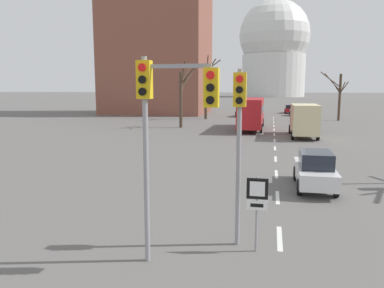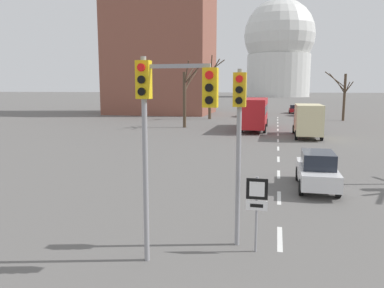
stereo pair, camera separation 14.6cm
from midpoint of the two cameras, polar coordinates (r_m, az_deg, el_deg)
lane_stripe_1 at (r=12.35m, az=13.57°, el=-13.81°), size 0.16×2.00×0.01m
lane_stripe_2 at (r=16.61m, az=13.38°, el=-7.96°), size 0.16×2.00×0.01m
lane_stripe_3 at (r=20.97m, az=13.26°, el=-4.51°), size 0.16×2.00×0.01m
lane_stripe_4 at (r=25.37m, az=13.19°, el=-2.25°), size 0.16×2.00×0.01m
lane_stripe_5 at (r=29.81m, az=13.14°, el=-0.67°), size 0.16×2.00×0.01m
lane_stripe_6 at (r=34.26m, az=13.10°, el=0.51°), size 0.16×2.00×0.01m
lane_stripe_7 at (r=38.72m, az=13.07°, el=1.41°), size 0.16×2.00×0.01m
lane_stripe_8 at (r=43.19m, az=13.05°, el=2.13°), size 0.16×2.00×0.01m
lane_stripe_9 at (r=47.67m, az=13.03°, el=2.71°), size 0.16×2.00×0.01m
lane_stripe_10 at (r=52.15m, az=13.01°, el=3.19°), size 0.16×2.00×0.01m
lane_stripe_11 at (r=56.63m, az=13.00°, el=3.60°), size 0.16×2.00×0.01m
lane_stripe_12 at (r=61.12m, az=12.99°, el=3.94°), size 0.16×2.00×0.01m
traffic_signal_centre_tall at (r=10.80m, az=7.56°, el=2.91°), size 0.36×0.34×5.18m
traffic_signal_near_left at (r=9.52m, az=-3.54°, el=5.35°), size 2.08×0.34×5.44m
route_sign_post at (r=10.80m, az=10.22°, el=-8.64°), size 0.60×0.08×2.20m
sedan_near_left at (r=59.38m, az=10.28°, el=4.65°), size 1.71×4.38×1.55m
sedan_near_right at (r=72.35m, az=15.31°, el=5.16°), size 1.74×4.50×1.58m
sedan_mid_centre at (r=62.26m, az=8.30°, el=4.87°), size 1.93×4.56×1.50m
sedan_far_left at (r=66.05m, az=16.22°, el=4.83°), size 1.96×4.14×1.53m
sedan_far_right at (r=72.95m, az=10.11°, el=5.34°), size 1.75×3.81×1.51m
sedan_distant_centre at (r=18.35m, az=18.73°, el=-3.78°), size 1.72×4.44×1.76m
city_bus at (r=42.86m, az=9.69°, el=4.92°), size 2.66×10.80×3.48m
delivery_truck at (r=37.28m, az=17.30°, el=3.60°), size 2.44×7.20×3.14m
bare_tree_left_near at (r=44.41m, az=-0.88°, el=7.51°), size 2.32×4.05×7.76m
bare_tree_left_far at (r=56.65m, az=2.89°, el=8.32°), size 2.37×3.59×9.27m
bare_tree_right_far at (r=57.88m, az=22.16°, el=6.97°), size 3.75×1.68×6.99m
capitol_dome at (r=212.67m, az=13.12°, el=13.99°), size 37.41×37.41×52.84m
apartment_block_left at (r=70.50m, az=-4.63°, el=15.08°), size 18.00×14.00×25.46m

